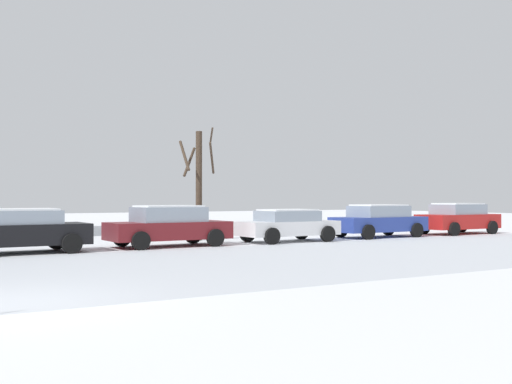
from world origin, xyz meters
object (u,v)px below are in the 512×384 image
at_px(parked_car_black, 22,230).
at_px(parked_car_red, 458,218).
at_px(parked_car_white, 287,225).
at_px(parked_car_blue, 379,221).
at_px(parked_car_maroon, 169,226).

xyz_separation_m(parked_car_black, parked_car_red, (20.29, -0.01, 0.03)).
bearing_deg(parked_car_white, parked_car_blue, 2.34).
bearing_deg(parked_car_blue, parked_car_maroon, -179.96).
relative_size(parked_car_black, parked_car_red, 0.96).
bearing_deg(parked_car_black, parked_car_white, -0.68).
bearing_deg(parked_car_white, parked_car_black, 179.32).
height_order(parked_car_black, parked_car_blue, parked_car_blue).
relative_size(parked_car_black, parked_car_maroon, 0.92).
xyz_separation_m(parked_car_white, parked_car_blue, (5.07, 0.21, 0.07)).
relative_size(parked_car_black, parked_car_white, 0.98).
relative_size(parked_car_blue, parked_car_red, 1.06).
xyz_separation_m(parked_car_black, parked_car_blue, (15.22, 0.09, 0.01)).
bearing_deg(parked_car_maroon, parked_car_black, -179.11).
xyz_separation_m(parked_car_white, parked_car_red, (10.15, 0.11, 0.09)).
bearing_deg(parked_car_black, parked_car_red, -0.02).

